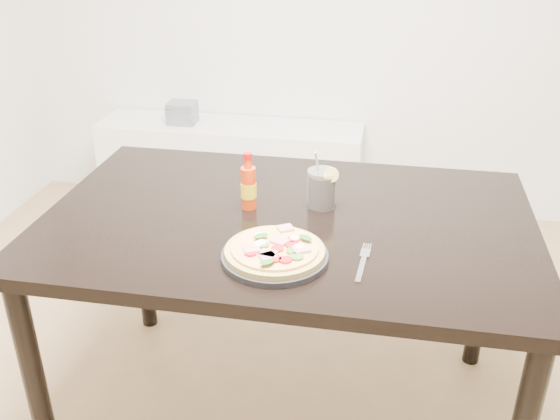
% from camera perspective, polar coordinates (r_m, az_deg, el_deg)
% --- Properties ---
extents(dining_table, '(1.40, 0.90, 0.75)m').
position_cam_1_polar(dining_table, '(1.83, 0.69, -2.91)').
color(dining_table, black).
rests_on(dining_table, ground).
extents(plate, '(0.27, 0.27, 0.02)m').
position_cam_1_polar(plate, '(1.58, -0.48, -4.27)').
color(plate, black).
rests_on(plate, dining_table).
extents(pizza, '(0.25, 0.25, 0.03)m').
position_cam_1_polar(pizza, '(1.57, -0.45, -3.67)').
color(pizza, tan).
rests_on(pizza, plate).
extents(hot_sauce_bottle, '(0.05, 0.05, 0.17)m').
position_cam_1_polar(hot_sauce_bottle, '(1.81, -2.89, 2.15)').
color(hot_sauce_bottle, red).
rests_on(hot_sauce_bottle, dining_table).
extents(cola_cup, '(0.09, 0.09, 0.18)m').
position_cam_1_polar(cola_cup, '(1.83, 3.84, 1.91)').
color(cola_cup, black).
rests_on(cola_cup, dining_table).
extents(fork, '(0.03, 0.19, 0.00)m').
position_cam_1_polar(fork, '(1.58, 7.62, -4.65)').
color(fork, silver).
rests_on(fork, dining_table).
extents(media_console, '(1.40, 0.34, 0.50)m').
position_cam_1_polar(media_console, '(3.41, -4.48, 3.81)').
color(media_console, white).
rests_on(media_console, ground).
extents(cd_stack, '(0.14, 0.12, 0.11)m').
position_cam_1_polar(cd_stack, '(3.36, -8.93, 8.78)').
color(cd_stack, slate).
rests_on(cd_stack, media_console).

